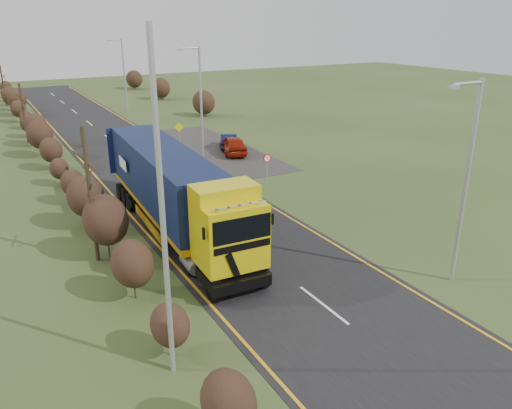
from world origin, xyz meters
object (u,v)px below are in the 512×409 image
object	(u,v)px
lorry	(173,188)
car_blue_sedan	(229,141)
car_red_hatchback	(233,145)
speed_sign	(267,164)
streetlight_near	(465,177)

from	to	relation	value
lorry	car_blue_sedan	size ratio (longest dim) A/B	4.11
car_blue_sedan	car_red_hatchback	bearing A→B (deg)	98.57
car_red_hatchback	speed_sign	bearing A→B (deg)	94.28
lorry	streetlight_near	bearing A→B (deg)	-48.61
car_red_hatchback	speed_sign	world-z (taller)	speed_sign
streetlight_near	speed_sign	bearing A→B (deg)	90.42
car_red_hatchback	streetlight_near	world-z (taller)	streetlight_near
lorry	car_blue_sedan	bearing A→B (deg)	57.53
car_red_hatchback	streetlight_near	size ratio (longest dim) A/B	0.52
speed_sign	streetlight_near	bearing A→B (deg)	-89.58
car_blue_sedan	speed_sign	distance (m)	10.25
streetlight_near	speed_sign	world-z (taller)	streetlight_near
lorry	car_red_hatchback	world-z (taller)	lorry
lorry	speed_sign	distance (m)	9.20
car_red_hatchback	car_blue_sedan	bearing A→B (deg)	-89.25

